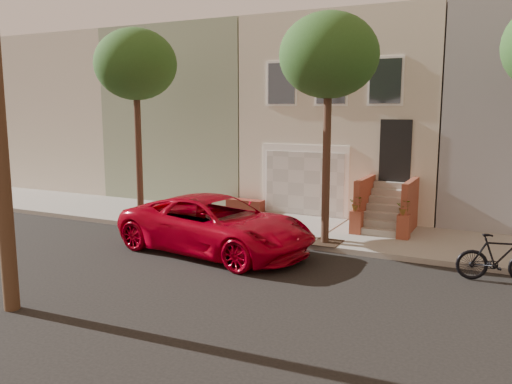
% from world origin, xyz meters
% --- Properties ---
extents(ground, '(90.00, 90.00, 0.00)m').
position_xyz_m(ground, '(0.00, 0.00, 0.00)').
color(ground, black).
rests_on(ground, ground).
extents(sidewalk, '(40.00, 3.70, 0.15)m').
position_xyz_m(sidewalk, '(0.00, 5.35, 0.07)').
color(sidewalk, gray).
rests_on(sidewalk, ground).
extents(house_row, '(33.10, 11.70, 7.00)m').
position_xyz_m(house_row, '(0.00, 11.19, 3.64)').
color(house_row, beige).
rests_on(house_row, sidewalk).
extents(tree_left, '(2.70, 2.57, 6.30)m').
position_xyz_m(tree_left, '(-5.50, 3.90, 5.26)').
color(tree_left, '#2D2116').
rests_on(tree_left, sidewalk).
extents(tree_mid, '(2.70, 2.57, 6.30)m').
position_xyz_m(tree_mid, '(1.00, 3.90, 5.26)').
color(tree_mid, '#2D2116').
rests_on(tree_mid, sidewalk).
extents(pickup_truck, '(5.87, 3.35, 1.54)m').
position_xyz_m(pickup_truck, '(-1.50, 2.12, 0.77)').
color(pickup_truck, '#B10017').
rests_on(pickup_truck, ground).
extents(motorcycle, '(1.90, 0.93, 1.10)m').
position_xyz_m(motorcycle, '(5.49, 2.87, 0.55)').
color(motorcycle, black).
rests_on(motorcycle, ground).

